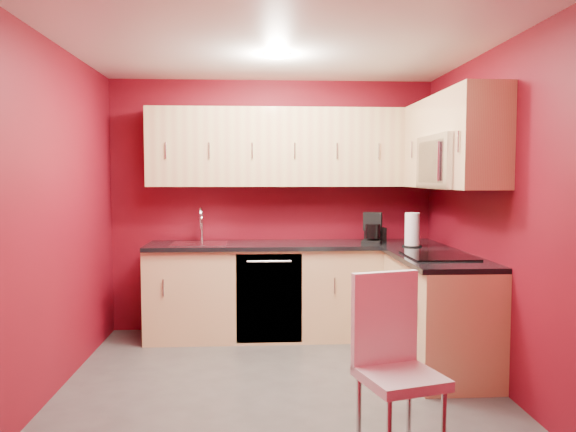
{
  "coord_description": "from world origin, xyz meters",
  "views": [
    {
      "loc": [
        -0.17,
        -4.14,
        1.54
      ],
      "look_at": [
        0.1,
        0.55,
        1.21
      ],
      "focal_mm": 35.0,
      "sensor_mm": 36.0,
      "label": 1
    }
  ],
  "objects": [
    {
      "name": "floor",
      "position": [
        0.0,
        0.0,
        0.0
      ],
      "size": [
        3.2,
        3.2,
        0.0
      ],
      "primitive_type": "plane",
      "color": "#4C4A47",
      "rests_on": "ground"
    },
    {
      "name": "ceiling",
      "position": [
        0.0,
        0.0,
        2.5
      ],
      "size": [
        3.2,
        3.2,
        0.0
      ],
      "primitive_type": "plane",
      "rotation": [
        3.14,
        0.0,
        0.0
      ],
      "color": "white",
      "rests_on": "wall_back"
    },
    {
      "name": "wall_back",
      "position": [
        0.0,
        1.5,
        1.25
      ],
      "size": [
        3.2,
        0.0,
        3.2
      ],
      "primitive_type": "plane",
      "rotation": [
        1.57,
        0.0,
        0.0
      ],
      "color": "maroon",
      "rests_on": "floor"
    },
    {
      "name": "wall_front",
      "position": [
        0.0,
        -1.5,
        1.25
      ],
      "size": [
        3.2,
        0.0,
        3.2
      ],
      "primitive_type": "plane",
      "rotation": [
        -1.57,
        0.0,
        0.0
      ],
      "color": "maroon",
      "rests_on": "floor"
    },
    {
      "name": "wall_left",
      "position": [
        -1.6,
        0.0,
        1.25
      ],
      "size": [
        0.0,
        3.0,
        3.0
      ],
      "primitive_type": "plane",
      "rotation": [
        1.57,
        0.0,
        1.57
      ],
      "color": "maroon",
      "rests_on": "floor"
    },
    {
      "name": "wall_right",
      "position": [
        1.6,
        0.0,
        1.25
      ],
      "size": [
        0.0,
        3.0,
        3.0
      ],
      "primitive_type": "plane",
      "rotation": [
        1.57,
        0.0,
        -1.57
      ],
      "color": "maroon",
      "rests_on": "floor"
    },
    {
      "name": "base_cabinets_back",
      "position": [
        0.2,
        1.2,
        0.43
      ],
      "size": [
        2.8,
        0.6,
        0.87
      ],
      "primitive_type": "cube",
      "color": "tan",
      "rests_on": "floor"
    },
    {
      "name": "base_cabinets_right",
      "position": [
        1.3,
        0.25,
        0.43
      ],
      "size": [
        0.6,
        1.3,
        0.87
      ],
      "primitive_type": "cube",
      "color": "tan",
      "rests_on": "floor"
    },
    {
      "name": "countertop_back",
      "position": [
        0.2,
        1.19,
        0.89
      ],
      "size": [
        2.8,
        0.63,
        0.04
      ],
      "primitive_type": "cube",
      "color": "black",
      "rests_on": "base_cabinets_back"
    },
    {
      "name": "countertop_right",
      "position": [
        1.29,
        0.23,
        0.89
      ],
      "size": [
        0.63,
        1.27,
        0.04
      ],
      "primitive_type": "cube",
      "color": "black",
      "rests_on": "base_cabinets_right"
    },
    {
      "name": "upper_cabinets_back",
      "position": [
        0.2,
        1.32,
        1.83
      ],
      "size": [
        2.8,
        0.35,
        0.75
      ],
      "primitive_type": "cube",
      "color": "tan",
      "rests_on": "wall_back"
    },
    {
      "name": "upper_cabinets_right",
      "position": [
        1.42,
        0.44,
        1.89
      ],
      "size": [
        0.35,
        1.55,
        0.75
      ],
      "color": "tan",
      "rests_on": "wall_right"
    },
    {
      "name": "microwave",
      "position": [
        1.39,
        0.2,
        1.66
      ],
      "size": [
        0.42,
        0.76,
        0.42
      ],
      "color": "silver",
      "rests_on": "upper_cabinets_right"
    },
    {
      "name": "cooktop",
      "position": [
        1.28,
        0.2,
        0.92
      ],
      "size": [
        0.5,
        0.55,
        0.01
      ],
      "primitive_type": "cube",
      "color": "black",
      "rests_on": "countertop_right"
    },
    {
      "name": "sink",
      "position": [
        -0.7,
        1.2,
        0.94
      ],
      "size": [
        0.52,
        0.42,
        0.35
      ],
      "color": "silver",
      "rests_on": "countertop_back"
    },
    {
      "name": "dishwasher_front",
      "position": [
        -0.05,
        0.91,
        0.43
      ],
      "size": [
        0.6,
        0.02,
        0.82
      ],
      "primitive_type": "cube",
      "color": "black",
      "rests_on": "base_cabinets_back"
    },
    {
      "name": "downlight",
      "position": [
        0.0,
        0.3,
        2.48
      ],
      "size": [
        0.2,
        0.2,
        0.01
      ],
      "primitive_type": "cylinder",
      "color": "white",
      "rests_on": "ceiling"
    },
    {
      "name": "coffee_maker",
      "position": [
        0.94,
        1.14,
        1.06
      ],
      "size": [
        0.24,
        0.28,
        0.29
      ],
      "primitive_type": null,
      "rotation": [
        0.0,
        0.0,
        -0.33
      ],
      "color": "black",
      "rests_on": "countertop_back"
    },
    {
      "name": "napkin_holder",
      "position": [
        1.03,
        1.28,
        0.98
      ],
      "size": [
        0.15,
        0.15,
        0.14
      ],
      "primitive_type": null,
      "rotation": [
        0.0,
        0.0,
        0.24
      ],
      "color": "black",
      "rests_on": "countertop_back"
    },
    {
      "name": "paper_towel",
      "position": [
        1.25,
        0.85,
        1.06
      ],
      "size": [
        0.19,
        0.19,
        0.31
      ],
      "primitive_type": null,
      "rotation": [
        0.0,
        0.0,
        -0.1
      ],
      "color": "white",
      "rests_on": "countertop_right"
    },
    {
      "name": "dining_chair",
      "position": [
        0.62,
        -1.18,
        0.5
      ],
      "size": [
        0.5,
        0.52,
        1.0
      ],
      "primitive_type": null,
      "rotation": [
        0.0,
        0.0,
        0.28
      ],
      "color": "white",
      "rests_on": "floor"
    }
  ]
}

